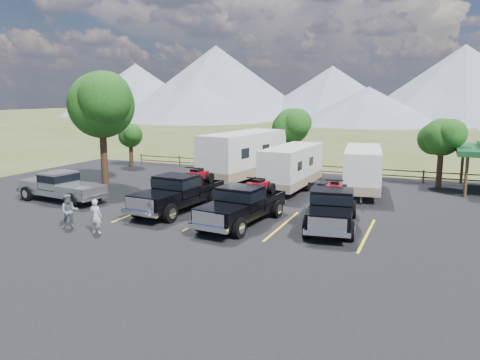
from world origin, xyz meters
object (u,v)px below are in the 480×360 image
at_px(trailer_right, 362,170).
at_px(person_a, 96,216).
at_px(rig_right, 332,206).
at_px(trailer_left, 244,156).
at_px(trailer_center, 292,168).
at_px(person_b, 69,211).
at_px(pickup_silver, 61,186).
at_px(rig_left, 179,191).
at_px(tree_big_nw, 101,105).
at_px(rig_center, 243,204).

distance_m(trailer_right, person_a, 16.88).
xyz_separation_m(rig_right, person_a, (-9.72, -5.22, -0.20)).
bearing_deg(trailer_right, trailer_left, 167.13).
relative_size(trailer_center, person_a, 5.31).
bearing_deg(person_b, pickup_silver, 94.75).
height_order(rig_right, pickup_silver, rig_right).
relative_size(rig_left, trailer_left, 0.65).
relative_size(trailer_left, trailer_center, 1.23).
height_order(rig_left, trailer_center, trailer_center).
relative_size(trailer_left, person_b, 6.30).
height_order(rig_left, person_b, rig_left).
distance_m(trailer_left, trailer_right, 8.52).
distance_m(rig_right, trailer_center, 8.59).
relative_size(trailer_left, pickup_silver, 1.71).
bearing_deg(rig_right, person_a, -159.64).
xyz_separation_m(tree_big_nw, rig_right, (16.78, -4.31, -4.56)).
bearing_deg(rig_right, person_b, -163.95).
xyz_separation_m(rig_left, trailer_left, (0.06, 9.21, 0.82)).
bearing_deg(rig_center, rig_right, 21.97).
bearing_deg(person_a, trailer_center, -119.08).
height_order(trailer_center, person_a, trailer_center).
relative_size(trailer_right, person_a, 5.30).
xyz_separation_m(trailer_right, pickup_silver, (-16.13, -9.19, -0.61)).
relative_size(trailer_right, person_b, 5.10).
bearing_deg(rig_left, person_a, -99.71).
distance_m(rig_left, trailer_center, 8.58).
height_order(rig_center, trailer_right, trailer_right).
bearing_deg(rig_center, person_b, -145.66).
bearing_deg(trailer_center, rig_left, -116.08).
xyz_separation_m(trailer_left, trailer_right, (8.48, -0.77, -0.36)).
height_order(rig_left, rig_center, rig_left).
height_order(tree_big_nw, person_b, tree_big_nw).
bearing_deg(trailer_left, tree_big_nw, -141.50).
xyz_separation_m(rig_right, trailer_right, (0.19, 8.43, 0.53)).
relative_size(trailer_center, trailer_right, 1.00).
xyz_separation_m(rig_left, trailer_right, (8.54, 8.44, 0.46)).
distance_m(rig_right, person_b, 12.47).
height_order(trailer_right, pickup_silver, trailer_right).
bearing_deg(trailer_center, pickup_silver, -142.07).
bearing_deg(trailer_center, trailer_right, 15.02).
distance_m(trailer_center, pickup_silver, 14.36).
relative_size(tree_big_nw, person_a, 4.92).
height_order(rig_center, person_b, rig_center).
xyz_separation_m(trailer_left, pickup_silver, (-7.65, -9.95, -0.96)).
distance_m(rig_left, rig_right, 8.34).
xyz_separation_m(trailer_center, person_a, (-5.53, -12.70, -0.74)).
xyz_separation_m(trailer_right, person_b, (-11.59, -13.48, -0.70)).
relative_size(rig_center, trailer_left, 0.62).
relative_size(pickup_silver, person_a, 3.84).
bearing_deg(person_b, rig_left, 16.91).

